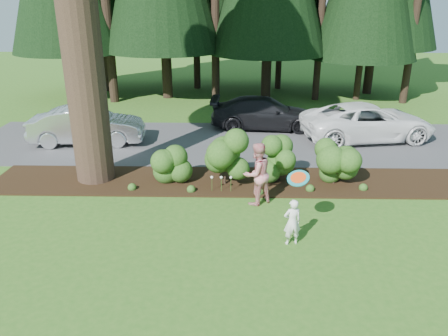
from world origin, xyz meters
name	(u,v)px	position (x,y,z in m)	size (l,w,h in m)	color
ground	(230,230)	(0.00, 0.00, 0.00)	(80.00, 80.00, 0.00)	#2D5D1A
mulch_bed	(231,181)	(0.00, 3.25, 0.03)	(16.00, 2.50, 0.05)	black
driveway	(232,142)	(0.00, 7.50, 0.01)	(22.00, 6.00, 0.03)	#38383A
shrub_row	(255,161)	(0.77, 3.14, 0.81)	(6.53, 1.60, 1.61)	#234A16
lily_cluster	(221,178)	(-0.30, 2.40, 0.50)	(0.69, 0.09, 0.57)	#234A16
car_silver_wagon	(87,125)	(-6.05, 7.22, 0.80)	(1.63, 4.67, 1.54)	silver
car_white_suv	(368,122)	(5.83, 8.01, 0.81)	(2.60, 5.63, 1.57)	white
car_dark_suv	(265,113)	(1.52, 9.66, 0.76)	(2.03, 5.00, 1.45)	black
child	(292,222)	(1.54, -0.66, 0.61)	(0.45, 0.29, 1.22)	white
adult	(257,174)	(0.77, 1.66, 0.95)	(0.92, 0.72, 1.90)	red
frisbee	(298,178)	(1.67, -0.34, 1.67)	(0.59, 0.52, 0.35)	teal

